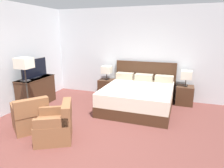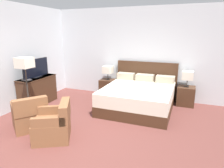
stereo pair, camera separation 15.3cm
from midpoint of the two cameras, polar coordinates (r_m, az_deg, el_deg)
The scene contains 14 objects.
ground_plane at distance 4.03m, azimuth -10.05°, elevation -16.64°, with size 9.80×9.80×0.00m, color brown.
wall_back at distance 6.54m, azimuth 3.84°, elevation 8.81°, with size 6.21×0.06×2.83m, color silver.
wall_left at distance 6.12m, azimuth -25.49°, elevation 7.03°, with size 0.06×5.07×2.83m, color silver.
bed at distance 5.63m, azimuth 6.72°, elevation -3.50°, with size 1.89×2.04×1.18m.
nightstand_left at distance 6.66m, azimuth -2.18°, elevation -1.06°, with size 0.48×0.45×0.56m.
nightstand_right at distance 6.21m, azimuth 19.33°, elevation -3.05°, with size 0.48×0.45×0.56m.
table_lamp_left at distance 6.52m, azimuth -2.22°, elevation 4.08°, with size 0.30×0.30×0.45m.
table_lamp_right at distance 6.07m, azimuth 19.81°, elevation 2.42°, with size 0.30×0.30×0.45m.
dresser at distance 6.23m, azimuth -21.44°, elevation -1.87°, with size 0.49×1.17×0.81m.
tv at distance 6.09m, azimuth -21.96°, elevation 4.03°, with size 0.18×0.97×0.53m.
book_red_cover at distance 5.84m, azimuth -24.20°, elevation 0.93°, with size 0.22×0.19×0.03m, color #383333.
armchair_by_window at distance 4.78m, azimuth -23.11°, elevation -8.65°, with size 0.96×0.96×0.76m.
armchair_companion at distance 4.19m, azimuth -16.74°, elevation -11.38°, with size 0.93×0.93×0.76m.
floor_lamp at distance 5.05m, azimuth -24.51°, elevation 4.09°, with size 0.32×0.32×1.52m.
Camera 1 is at (1.70, -2.99, 2.08)m, focal length 32.00 mm.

